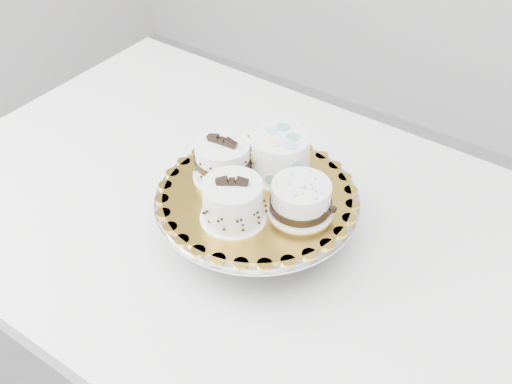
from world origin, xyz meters
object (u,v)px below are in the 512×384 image
Objects in this scene: cake_board at (257,195)px; cake_ribbon at (301,199)px; cake_dots at (280,154)px; cake_stand at (257,209)px; cake_banded at (223,161)px; cake_swirl at (233,202)px; table at (243,239)px.

cake_ribbon reaches higher than cake_board.
cake_dots is (-0.00, 0.07, 0.04)m from cake_board.
cake_board is at bearing -94.34° from cake_dots.
cake_ribbon is (0.09, 0.00, 0.06)m from cake_stand.
cake_banded is (-0.08, 0.01, 0.07)m from cake_stand.
cake_stand is at bearing 59.80° from cake_swirl.
cake_stand is 2.80× the size of cake_dots.
cake_stand is 0.10m from cake_swirl.
cake_board reaches higher than cake_stand.
cake_ribbon reaches higher than cake_stand.
cake_swirl is at bearing -88.61° from cake_stand.
cake_board is 0.09m from cake_banded.
cake_banded is 0.89× the size of cake_ribbon.
cake_dots is at bearing 157.41° from cake_ribbon.
cake_swirl is at bearing -94.56° from cake_dots.
cake_stand reaches higher than table.
cake_swirl is 0.15m from cake_dots.
cake_ribbon is at bearing 2.67° from cake_board.
cake_board reaches higher than table.
cake_stand is 0.10m from cake_banded.
cake_board is 3.02× the size of cake_banded.
cake_stand is 3.29× the size of cake_banded.
cake_dots is (0.06, 0.04, 0.21)m from table.
cake_dots is 1.05× the size of cake_ribbon.
cake_stand is 1.09× the size of cake_board.
cake_board is 2.57× the size of cake_dots.
table is 3.95× the size of cake_board.
table is 0.18m from cake_board.
table is at bearing 87.53° from cake_swirl.
cake_banded is at bearing -123.94° from table.
cake_banded is 0.85× the size of cake_dots.
cake_swirl reaches higher than cake_dots.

